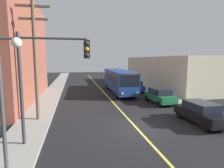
# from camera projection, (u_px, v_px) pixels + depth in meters

# --- Properties ---
(ground_plane) EXTENTS (120.00, 120.00, 0.00)m
(ground_plane) POSITION_uv_depth(u_px,v_px,m) (137.00, 129.00, 12.91)
(ground_plane) COLOR black
(sidewalk_left) EXTENTS (2.50, 90.00, 0.15)m
(sidewalk_left) POSITION_uv_depth(u_px,v_px,m) (47.00, 101.00, 21.18)
(sidewalk_left) COLOR gray
(sidewalk_left) RESTS_ON ground
(sidewalk_right) EXTENTS (2.50, 90.00, 0.15)m
(sidewalk_right) POSITION_uv_depth(u_px,v_px,m) (165.00, 96.00, 24.04)
(sidewalk_right) COLOR gray
(sidewalk_right) RESTS_ON ground
(lane_stripe_center) EXTENTS (0.16, 60.00, 0.01)m
(lane_stripe_center) POSITION_uv_depth(u_px,v_px,m) (104.00, 92.00, 27.48)
(lane_stripe_center) COLOR #D8CC4C
(lane_stripe_center) RESTS_ON ground
(building_right_warehouse) EXTENTS (12.00, 24.01, 5.22)m
(building_right_warehouse) POSITION_uv_depth(u_px,v_px,m) (178.00, 71.00, 34.23)
(building_right_warehouse) COLOR beige
(building_right_warehouse) RESTS_ON ground
(city_bus) EXTENTS (2.85, 12.21, 3.20)m
(city_bus) POSITION_uv_depth(u_px,v_px,m) (119.00, 80.00, 27.20)
(city_bus) COLOR navy
(city_bus) RESTS_ON ground
(parked_car_black) EXTENTS (1.92, 4.45, 1.62)m
(parked_car_black) POSITION_uv_depth(u_px,v_px,m) (201.00, 112.00, 13.87)
(parked_car_black) COLOR black
(parked_car_black) RESTS_ON ground
(parked_car_green) EXTENTS (1.96, 4.46, 1.62)m
(parked_car_green) POSITION_uv_depth(u_px,v_px,m) (160.00, 96.00, 20.37)
(parked_car_green) COLOR #196038
(parked_car_green) RESTS_ON ground
(parked_car_blue) EXTENTS (1.87, 4.42, 1.62)m
(parked_car_blue) POSITION_uv_depth(u_px,v_px,m) (135.00, 86.00, 27.99)
(parked_car_blue) COLOR navy
(parked_car_blue) RESTS_ON ground
(utility_pole_near) EXTENTS (2.40, 0.28, 9.02)m
(utility_pole_near) POSITION_uv_depth(u_px,v_px,m) (35.00, 54.00, 13.88)
(utility_pole_near) COLOR brown
(utility_pole_near) RESTS_ON sidewalk_left
(traffic_signal_left_corner) EXTENTS (3.75, 0.48, 6.00)m
(traffic_signal_left_corner) POSITION_uv_depth(u_px,v_px,m) (50.00, 68.00, 10.03)
(traffic_signal_left_corner) COLOR #2D2D33
(traffic_signal_left_corner) RESTS_ON sidewalk_left
(street_lamp_left) EXTENTS (0.98, 0.40, 5.50)m
(street_lamp_left) POSITION_uv_depth(u_px,v_px,m) (6.00, 85.00, 7.44)
(street_lamp_left) COLOR #38383D
(street_lamp_left) RESTS_ON sidewalk_left
(fire_hydrant) EXTENTS (0.44, 0.26, 0.84)m
(fire_hydrant) POSITION_uv_depth(u_px,v_px,m) (188.00, 102.00, 18.53)
(fire_hydrant) COLOR red
(fire_hydrant) RESTS_ON sidewalk_right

